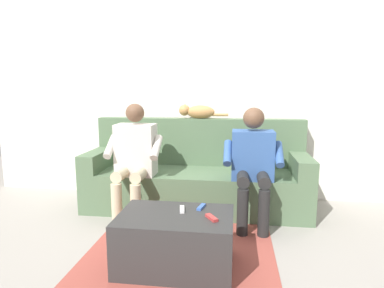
# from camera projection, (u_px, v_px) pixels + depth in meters

# --- Properties ---
(ground_plane) EXTENTS (8.00, 8.00, 0.00)m
(ground_plane) POSITION_uv_depth(u_px,v_px,m) (187.00, 235.00, 2.88)
(ground_plane) COLOR gray
(back_wall) EXTENTS (5.18, 0.06, 2.55)m
(back_wall) POSITION_uv_depth(u_px,v_px,m) (201.00, 88.00, 3.80)
(back_wall) COLOR silver
(back_wall) RESTS_ON ground
(couch) EXTENTS (2.31, 0.74, 0.94)m
(couch) POSITION_uv_depth(u_px,v_px,m) (197.00, 179.00, 3.54)
(couch) COLOR #516B4C
(couch) RESTS_ON ground
(coffee_table) EXTENTS (0.81, 0.54, 0.39)m
(coffee_table) POSITION_uv_depth(u_px,v_px,m) (176.00, 241.00, 2.35)
(coffee_table) COLOR #2D2D2D
(coffee_table) RESTS_ON ground
(person_left_seated) EXTENTS (0.54, 0.55, 1.09)m
(person_left_seated) POSITION_uv_depth(u_px,v_px,m) (253.00, 159.00, 3.07)
(person_left_seated) COLOR #335693
(person_left_seated) RESTS_ON ground
(person_right_seated) EXTENTS (0.53, 0.51, 1.12)m
(person_right_seated) POSITION_uv_depth(u_px,v_px,m) (134.00, 155.00, 3.22)
(person_right_seated) COLOR beige
(person_right_seated) RESTS_ON ground
(cat_on_backrest) EXTENTS (0.55, 0.13, 0.16)m
(cat_on_backrest) POSITION_uv_depth(u_px,v_px,m) (197.00, 112.00, 3.66)
(cat_on_backrest) COLOR #B7844C
(cat_on_backrest) RESTS_ON couch
(remote_red) EXTENTS (0.10, 0.12, 0.02)m
(remote_red) POSITION_uv_depth(u_px,v_px,m) (212.00, 218.00, 2.23)
(remote_red) COLOR #B73333
(remote_red) RESTS_ON coffee_table
(remote_blue) EXTENTS (0.06, 0.12, 0.02)m
(remote_blue) POSITION_uv_depth(u_px,v_px,m) (201.00, 207.00, 2.44)
(remote_blue) COLOR #3860B7
(remote_blue) RESTS_ON coffee_table
(remote_white) EXTENTS (0.05, 0.13, 0.02)m
(remote_white) POSITION_uv_depth(u_px,v_px,m) (182.00, 209.00, 2.39)
(remote_white) COLOR white
(remote_white) RESTS_ON coffee_table
(floor_rug) EXTENTS (1.45, 1.94, 0.01)m
(floor_rug) POSITION_uv_depth(u_px,v_px,m) (180.00, 254.00, 2.54)
(floor_rug) COLOR #9E473D
(floor_rug) RESTS_ON ground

